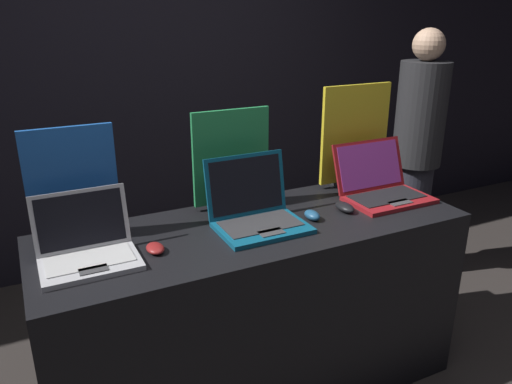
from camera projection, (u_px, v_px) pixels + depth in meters
wall_back at (149, 61)px, 3.26m from camera, size 8.00×0.05×2.80m
display_counter at (256, 311)px, 2.27m from camera, size 1.84×0.64×0.85m
laptop_front at (87, 246)px, 1.80m from camera, size 0.34×0.28×0.24m
mouse_front at (155, 248)px, 1.88m from camera, size 0.07×0.10×0.03m
promo_stand_front at (73, 186)px, 1.94m from camera, size 0.34×0.07×0.45m
laptop_middle at (256, 211)px, 2.10m from camera, size 0.37×0.32×0.28m
mouse_middle at (312, 215)px, 2.17m from camera, size 0.06×0.09×0.04m
promo_stand_middle at (231, 161)px, 2.26m from camera, size 0.37×0.07×0.45m
laptop_back at (381, 186)px, 2.41m from camera, size 0.40×0.34×0.25m
mouse_back at (345, 207)px, 2.26m from camera, size 0.06×0.12×0.04m
promo_stand_back at (355, 138)px, 2.54m from camera, size 0.40×0.07×0.52m
person_bystander at (416, 154)px, 3.21m from camera, size 0.31×0.31×1.62m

